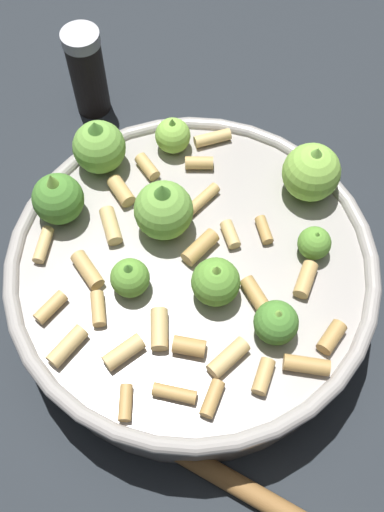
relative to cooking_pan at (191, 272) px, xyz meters
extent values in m
plane|color=#23282D|center=(0.00, 0.00, -0.04)|extent=(2.40, 2.40, 0.00)
cylinder|color=#9E9993|center=(0.00, 0.00, -0.01)|extent=(0.28, 0.28, 0.07)
torus|color=#9E9993|center=(0.00, 0.00, 0.02)|extent=(0.29, 0.29, 0.01)
sphere|color=#75B247|center=(-0.03, 0.01, 0.05)|extent=(0.05, 0.05, 0.05)
cone|color=#4C8933|center=(-0.03, 0.01, 0.07)|extent=(0.02, 0.02, 0.02)
sphere|color=#8CC64C|center=(-0.07, 0.08, 0.04)|extent=(0.03, 0.03, 0.03)
cone|color=#609E38|center=(-0.07, 0.08, 0.05)|extent=(0.01, 0.01, 0.01)
sphere|color=#609E38|center=(-0.02, -0.04, 0.04)|extent=(0.03, 0.03, 0.03)
cone|color=#4C8933|center=(-0.02, -0.04, 0.05)|extent=(0.01, 0.01, 0.01)
sphere|color=#4C8933|center=(-0.11, -0.02, 0.04)|extent=(0.04, 0.04, 0.04)
cone|color=#8CC64C|center=(-0.11, -0.02, 0.07)|extent=(0.02, 0.02, 0.02)
sphere|color=#609E38|center=(0.08, 0.06, 0.04)|extent=(0.03, 0.03, 0.03)
cone|color=#609E38|center=(0.08, 0.06, 0.05)|extent=(0.01, 0.01, 0.01)
sphere|color=#4C8933|center=(0.08, -0.02, 0.04)|extent=(0.03, 0.03, 0.03)
cone|color=#8CC64C|center=(0.08, -0.02, 0.05)|extent=(0.01, 0.01, 0.01)
sphere|color=#75B247|center=(-0.11, 0.04, 0.05)|extent=(0.04, 0.04, 0.04)
cone|color=#4C8933|center=(-0.11, 0.04, 0.07)|extent=(0.02, 0.02, 0.02)
sphere|color=#609E38|center=(0.03, -0.01, 0.04)|extent=(0.04, 0.04, 0.04)
cone|color=#8CC64C|center=(0.03, -0.01, 0.06)|extent=(0.01, 0.01, 0.01)
sphere|color=#8CC64C|center=(0.05, 0.11, 0.05)|extent=(0.05, 0.05, 0.05)
cone|color=#75B247|center=(0.05, 0.11, 0.07)|extent=(0.02, 0.02, 0.02)
cylinder|color=tan|center=(-0.06, -0.05, 0.03)|extent=(0.03, 0.02, 0.01)
cylinder|color=tan|center=(0.07, -0.09, 0.03)|extent=(0.01, 0.03, 0.01)
cylinder|color=tan|center=(0.06, 0.00, 0.03)|extent=(0.03, 0.02, 0.01)
cylinder|color=tan|center=(0.04, 0.05, 0.03)|extent=(0.02, 0.02, 0.01)
cylinder|color=tan|center=(-0.04, 0.08, 0.03)|extent=(0.03, 0.02, 0.01)
cylinder|color=tan|center=(0.01, -0.09, 0.03)|extent=(0.02, 0.03, 0.01)
cylinder|color=tan|center=(0.02, 0.03, 0.03)|extent=(0.02, 0.02, 0.01)
cylinder|color=tan|center=(0.09, -0.05, 0.03)|extent=(0.02, 0.03, 0.01)
cylinder|color=tan|center=(-0.08, 0.05, 0.03)|extent=(0.03, 0.02, 0.01)
cylinder|color=tan|center=(0.01, 0.01, 0.03)|extent=(0.02, 0.03, 0.01)
cylinder|color=tan|center=(0.08, 0.03, 0.03)|extent=(0.02, 0.03, 0.01)
cylinder|color=tan|center=(-0.08, 0.02, 0.03)|extent=(0.03, 0.02, 0.01)
cylinder|color=tan|center=(-0.02, 0.05, 0.03)|extent=(0.02, 0.03, 0.01)
cylinder|color=tan|center=(-0.05, 0.11, 0.03)|extent=(0.03, 0.03, 0.01)
cylinder|color=tan|center=(0.12, 0.00, 0.03)|extent=(0.01, 0.02, 0.01)
cylinder|color=tan|center=(-0.07, -0.01, 0.03)|extent=(0.03, 0.03, 0.01)
cylinder|color=tan|center=(-0.03, -0.11, 0.03)|extent=(0.01, 0.03, 0.01)
cylinder|color=tan|center=(0.04, -0.06, 0.03)|extent=(0.03, 0.02, 0.01)
cylinder|color=tan|center=(-0.03, -0.07, 0.03)|extent=(0.02, 0.03, 0.01)
cylinder|color=tan|center=(0.05, -0.10, 0.03)|extent=(0.03, 0.02, 0.01)
cylinder|color=tan|center=(-0.06, -0.09, 0.03)|extent=(0.01, 0.03, 0.01)
cylinder|color=tan|center=(0.02, -0.12, 0.03)|extent=(0.02, 0.03, 0.01)
cylinder|color=tan|center=(0.01, -0.06, 0.03)|extent=(0.03, 0.03, 0.01)
cylinder|color=tan|center=(0.12, -0.03, 0.03)|extent=(0.03, 0.02, 0.01)
cylinder|color=tan|center=(0.07, -0.06, 0.03)|extent=(0.02, 0.03, 0.01)
cylinder|color=tan|center=(-0.10, -0.05, 0.03)|extent=(0.02, 0.03, 0.01)
cylinder|color=black|center=(-0.20, 0.13, 0.00)|extent=(0.03, 0.03, 0.08)
cylinder|color=silver|center=(-0.20, 0.13, 0.05)|extent=(0.04, 0.04, 0.01)
cylinder|color=olive|center=(0.11, -0.12, -0.04)|extent=(0.21, 0.03, 0.02)
camera|label=1|loc=(0.12, -0.19, 0.43)|focal=41.76mm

